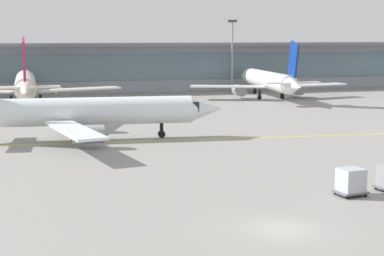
# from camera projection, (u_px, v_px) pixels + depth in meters

# --- Properties ---
(ground_plane) EXTENTS (400.00, 400.00, 0.00)m
(ground_plane) POSITION_uv_depth(u_px,v_px,m) (281.00, 229.00, 35.54)
(ground_plane) COLOR gray
(taxiway_centreline_stripe) EXTENTS (109.74, 8.33, 0.01)m
(taxiway_centreline_stripe) POSITION_uv_depth(u_px,v_px,m) (94.00, 143.00, 63.93)
(taxiway_centreline_stripe) COLOR yellow
(taxiway_centreline_stripe) RESTS_ON ground_plane
(terminal_concourse) EXTENTS (216.56, 11.00, 9.60)m
(terminal_concourse) POSITION_uv_depth(u_px,v_px,m) (105.00, 67.00, 120.92)
(terminal_concourse) COLOR #8C939E
(terminal_concourse) RESTS_ON ground_plane
(gate_airplane_1) EXTENTS (30.51, 32.72, 10.86)m
(gate_airplane_1) POSITION_uv_depth(u_px,v_px,m) (25.00, 85.00, 98.04)
(gate_airplane_1) COLOR silver
(gate_airplane_1) RESTS_ON ground_plane
(gate_airplane_2) EXTENTS (28.72, 30.92, 10.24)m
(gate_airplane_2) POSITION_uv_depth(u_px,v_px,m) (269.00, 81.00, 108.58)
(gate_airplane_2) COLOR white
(gate_airplane_2) RESTS_ON ground_plane
(taxiing_regional_jet) EXTENTS (29.92, 27.75, 9.91)m
(taxiing_regional_jet) POSITION_uv_depth(u_px,v_px,m) (88.00, 112.00, 65.33)
(taxiing_regional_jet) COLOR white
(taxiing_regional_jet) RESTS_ON ground_plane
(cargo_dolly_trailing) EXTENTS (2.32, 1.90, 1.94)m
(cargo_dolly_trailing) POSITION_uv_depth(u_px,v_px,m) (351.00, 181.00, 42.71)
(cargo_dolly_trailing) COLOR #595B60
(cargo_dolly_trailing) RESTS_ON ground_plane
(apron_light_mast_2) EXTENTS (1.80, 0.36, 14.00)m
(apron_light_mast_2) POSITION_uv_depth(u_px,v_px,m) (232.00, 53.00, 118.95)
(apron_light_mast_2) COLOR gray
(apron_light_mast_2) RESTS_ON ground_plane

